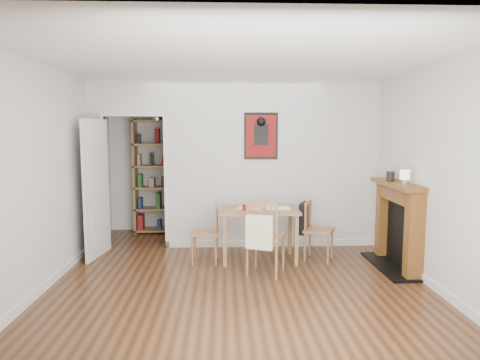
{
  "coord_description": "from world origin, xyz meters",
  "views": [
    {
      "loc": [
        -0.18,
        -5.27,
        1.84
      ],
      "look_at": [
        0.05,
        0.6,
        1.15
      ],
      "focal_mm": 32.0,
      "sensor_mm": 36.0,
      "label": 1
    }
  ],
  "objects_px": {
    "mantel_lamp": "(405,176)",
    "notebook": "(278,208)",
    "chair_left": "(205,233)",
    "bookshelf": "(158,177)",
    "ceramic_jar_a": "(390,176)",
    "chair_front": "(265,236)",
    "orange_fruit": "(269,204)",
    "chair_right": "(318,230)",
    "fireplace": "(399,222)",
    "ceramic_jar_b": "(391,176)",
    "dining_table": "(259,215)",
    "red_glass": "(245,207)"
  },
  "relations": [
    {
      "from": "bookshelf",
      "to": "red_glass",
      "type": "height_order",
      "value": "bookshelf"
    },
    {
      "from": "chair_front",
      "to": "notebook",
      "type": "height_order",
      "value": "chair_front"
    },
    {
      "from": "bookshelf",
      "to": "mantel_lamp",
      "type": "distance_m",
      "value": 4.23
    },
    {
      "from": "chair_right",
      "to": "orange_fruit",
      "type": "bearing_deg",
      "value": 169.99
    },
    {
      "from": "dining_table",
      "to": "notebook",
      "type": "distance_m",
      "value": 0.28
    },
    {
      "from": "chair_left",
      "to": "chair_right",
      "type": "xyz_separation_m",
      "value": [
        1.6,
        0.06,
        0.02
      ]
    },
    {
      "from": "chair_left",
      "to": "bookshelf",
      "type": "distance_m",
      "value": 2.13
    },
    {
      "from": "notebook",
      "to": "fireplace",
      "type": "bearing_deg",
      "value": -14.36
    },
    {
      "from": "bookshelf",
      "to": "notebook",
      "type": "relative_size",
      "value": 6.43
    },
    {
      "from": "chair_left",
      "to": "chair_right",
      "type": "distance_m",
      "value": 1.6
    },
    {
      "from": "dining_table",
      "to": "chair_left",
      "type": "distance_m",
      "value": 0.8
    },
    {
      "from": "chair_left",
      "to": "bookshelf",
      "type": "relative_size",
      "value": 0.41
    },
    {
      "from": "chair_left",
      "to": "mantel_lamp",
      "type": "distance_m",
      "value": 2.74
    },
    {
      "from": "ceramic_jar_b",
      "to": "red_glass",
      "type": "bearing_deg",
      "value": 179.81
    },
    {
      "from": "red_glass",
      "to": "ceramic_jar_b",
      "type": "bearing_deg",
      "value": -0.19
    },
    {
      "from": "bookshelf",
      "to": "red_glass",
      "type": "distance_m",
      "value": 2.39
    },
    {
      "from": "orange_fruit",
      "to": "ceramic_jar_a",
      "type": "relative_size",
      "value": 0.65
    },
    {
      "from": "chair_left",
      "to": "red_glass",
      "type": "bearing_deg",
      "value": -4.13
    },
    {
      "from": "chair_right",
      "to": "ceramic_jar_b",
      "type": "relative_size",
      "value": 7.7
    },
    {
      "from": "dining_table",
      "to": "chair_front",
      "type": "bearing_deg",
      "value": -86.88
    },
    {
      "from": "orange_fruit",
      "to": "ceramic_jar_b",
      "type": "height_order",
      "value": "ceramic_jar_b"
    },
    {
      "from": "chair_front",
      "to": "orange_fruit",
      "type": "xyz_separation_m",
      "value": [
        0.12,
        0.7,
        0.29
      ]
    },
    {
      "from": "bookshelf",
      "to": "ceramic_jar_a",
      "type": "distance_m",
      "value": 3.99
    },
    {
      "from": "dining_table",
      "to": "notebook",
      "type": "xyz_separation_m",
      "value": [
        0.27,
        0.02,
        0.1
      ]
    },
    {
      "from": "ceramic_jar_b",
      "to": "chair_right",
      "type": "bearing_deg",
      "value": 173.75
    },
    {
      "from": "bookshelf",
      "to": "chair_front",
      "type": "bearing_deg",
      "value": -54.12
    },
    {
      "from": "bookshelf",
      "to": "mantel_lamp",
      "type": "bearing_deg",
      "value": -35.98
    },
    {
      "from": "bookshelf",
      "to": "chair_right",
      "type": "bearing_deg",
      "value": -35.34
    },
    {
      "from": "chair_right",
      "to": "fireplace",
      "type": "bearing_deg",
      "value": -20.46
    },
    {
      "from": "bookshelf",
      "to": "orange_fruit",
      "type": "distance_m",
      "value": 2.47
    },
    {
      "from": "chair_right",
      "to": "red_glass",
      "type": "distance_m",
      "value": 1.1
    },
    {
      "from": "chair_front",
      "to": "red_glass",
      "type": "height_order",
      "value": "chair_front"
    },
    {
      "from": "chair_left",
      "to": "chair_front",
      "type": "distance_m",
      "value": 0.95
    },
    {
      "from": "ceramic_jar_a",
      "to": "chair_front",
      "type": "bearing_deg",
      "value": -169.87
    },
    {
      "from": "mantel_lamp",
      "to": "notebook",
      "type": "bearing_deg",
      "value": 153.62
    },
    {
      "from": "fireplace",
      "to": "orange_fruit",
      "type": "xyz_separation_m",
      "value": [
        -1.69,
        0.5,
        0.17
      ]
    },
    {
      "from": "notebook",
      "to": "orange_fruit",
      "type": "bearing_deg",
      "value": 141.74
    },
    {
      "from": "chair_right",
      "to": "dining_table",
      "type": "bearing_deg",
      "value": 179.23
    },
    {
      "from": "chair_right",
      "to": "ceramic_jar_a",
      "type": "bearing_deg",
      "value": -16.59
    },
    {
      "from": "dining_table",
      "to": "fireplace",
      "type": "relative_size",
      "value": 0.87
    },
    {
      "from": "ceramic_jar_a",
      "to": "chair_left",
      "type": "bearing_deg",
      "value": 175.21
    },
    {
      "from": "bookshelf",
      "to": "mantel_lamp",
      "type": "relative_size",
      "value": 10.54
    },
    {
      "from": "chair_left",
      "to": "notebook",
      "type": "distance_m",
      "value": 1.09
    },
    {
      "from": "notebook",
      "to": "ceramic_jar_a",
      "type": "xyz_separation_m",
      "value": [
        1.48,
        -0.3,
        0.48
      ]
    },
    {
      "from": "ceramic_jar_a",
      "to": "orange_fruit",
      "type": "bearing_deg",
      "value": 166.19
    },
    {
      "from": "bookshelf",
      "to": "fireplace",
      "type": "bearing_deg",
      "value": -31.49
    },
    {
      "from": "chair_right",
      "to": "ceramic_jar_b",
      "type": "xyz_separation_m",
      "value": [
        0.99,
        -0.11,
        0.78
      ]
    },
    {
      "from": "fireplace",
      "to": "bookshelf",
      "type": "bearing_deg",
      "value": 148.51
    },
    {
      "from": "chair_front",
      "to": "ceramic_jar_a",
      "type": "height_order",
      "value": "ceramic_jar_a"
    },
    {
      "from": "chair_front",
      "to": "ceramic_jar_a",
      "type": "distance_m",
      "value": 1.89
    }
  ]
}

